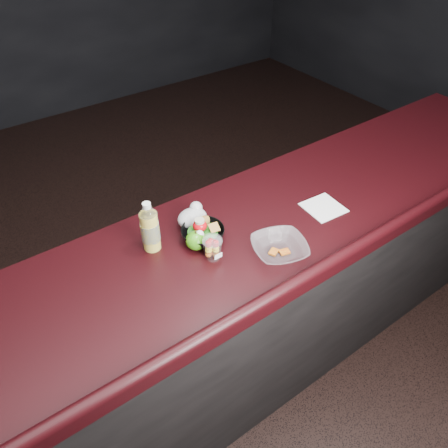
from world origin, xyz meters
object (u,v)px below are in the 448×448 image
(green_apple, at_px, (196,240))
(snack_bowl, at_px, (202,233))
(takeout_bowl, at_px, (279,249))
(lemonade_bottle, at_px, (150,230))
(fruit_cup, at_px, (212,247))

(green_apple, bearing_deg, snack_bowl, 28.78)
(green_apple, distance_m, takeout_bowl, 0.33)
(lemonade_bottle, height_order, fruit_cup, lemonade_bottle)
(takeout_bowl, bearing_deg, snack_bowl, 129.35)
(green_apple, relative_size, takeout_bowl, 0.32)
(lemonade_bottle, relative_size, snack_bowl, 1.02)
(lemonade_bottle, height_order, takeout_bowl, lemonade_bottle)
(green_apple, xyz_separation_m, takeout_bowl, (0.25, -0.22, -0.01))
(lemonade_bottle, bearing_deg, takeout_bowl, -39.57)
(lemonade_bottle, distance_m, takeout_bowl, 0.51)
(lemonade_bottle, xyz_separation_m, fruit_cup, (0.16, -0.19, -0.04))
(green_apple, height_order, takeout_bowl, green_apple)
(fruit_cup, distance_m, green_apple, 0.09)
(fruit_cup, bearing_deg, green_apple, 104.11)
(lemonade_bottle, height_order, green_apple, lemonade_bottle)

